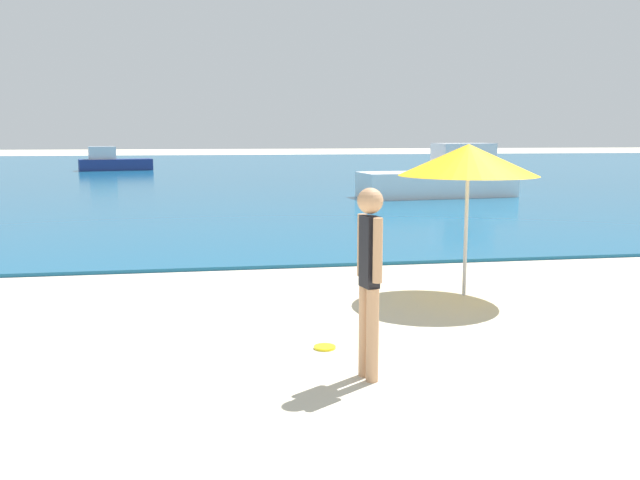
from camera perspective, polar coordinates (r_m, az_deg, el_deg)
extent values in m
cube|color=#14567F|center=(41.01, -7.69, 5.75)|extent=(160.00, 60.00, 0.06)
cylinder|color=tan|center=(6.11, 4.39, -7.93)|extent=(0.11, 0.11, 0.84)
cylinder|color=tan|center=(6.24, 3.78, -7.57)|extent=(0.11, 0.11, 0.84)
cube|color=black|center=(6.01, 4.16, -0.98)|extent=(0.16, 0.22, 0.63)
sphere|color=tan|center=(5.95, 4.20, 3.28)|extent=(0.23, 0.23, 0.23)
cylinder|color=tan|center=(5.87, 4.83, -0.88)|extent=(0.08, 0.08, 0.56)
cylinder|color=tan|center=(6.14, 3.52, -0.43)|extent=(0.08, 0.08, 0.56)
cylinder|color=yellow|center=(7.11, 0.40, -8.93)|extent=(0.22, 0.22, 0.03)
cube|color=white|center=(23.67, 9.72, 4.60)|extent=(5.46, 2.26, 0.85)
cube|color=silver|center=(24.05, 11.85, 6.76)|extent=(2.03, 1.39, 0.96)
cube|color=navy|center=(42.08, -16.66, 6.03)|extent=(4.31, 2.18, 0.66)
cube|color=silver|center=(41.99, -17.71, 6.93)|extent=(1.65, 1.22, 0.74)
cylinder|color=#B7B7BC|center=(9.41, 12.09, 1.51)|extent=(0.05, 0.05, 2.03)
cone|color=yellow|center=(9.34, 12.26, 6.55)|extent=(1.87, 1.87, 0.42)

